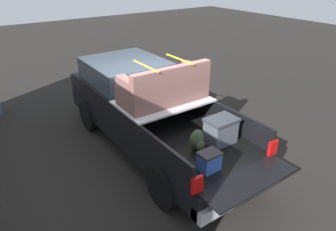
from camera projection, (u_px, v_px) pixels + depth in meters
ground_plane at (154, 147)px, 7.30m from camera, size 40.00×40.00×0.00m
pickup_truck at (145, 106)px, 7.14m from camera, size 6.05×2.06×2.23m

